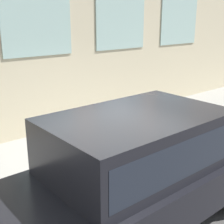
{
  "coord_description": "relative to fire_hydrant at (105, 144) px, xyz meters",
  "views": [
    {
      "loc": [
        -4.14,
        3.49,
        3.03
      ],
      "look_at": [
        0.55,
        -0.43,
        1.14
      ],
      "focal_mm": 50.0,
      "sensor_mm": 36.0,
      "label": 1
    }
  ],
  "objects": [
    {
      "name": "fire_hydrant",
      "position": [
        0.0,
        0.0,
        0.0
      ],
      "size": [
        0.32,
        0.44,
        0.72
      ],
      "color": "#2D7260",
      "rests_on": "sidewalk"
    },
    {
      "name": "parked_car_charcoal_near",
      "position": [
        -1.76,
        0.83,
        0.46
      ],
      "size": [
        1.81,
        5.22,
        1.76
      ],
      "color": "black",
      "rests_on": "ground_plane"
    },
    {
      "name": "person",
      "position": [
        0.14,
        -0.51,
        0.29
      ],
      "size": [
        0.26,
        0.17,
        1.08
      ],
      "rotation": [
        0.0,
        0.0,
        -0.22
      ],
      "color": "#232328",
      "rests_on": "sidewalk"
    },
    {
      "name": "sidewalk",
      "position": [
        0.9,
        0.18,
        -0.44
      ],
      "size": [
        2.76,
        60.0,
        0.15
      ],
      "color": "#9E9B93",
      "rests_on": "ground_plane"
    },
    {
      "name": "ground_plane",
      "position": [
        -0.48,
        0.18,
        -0.51
      ],
      "size": [
        80.0,
        80.0,
        0.0
      ],
      "primitive_type": "plane",
      "color": "#514F4C"
    }
  ]
}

